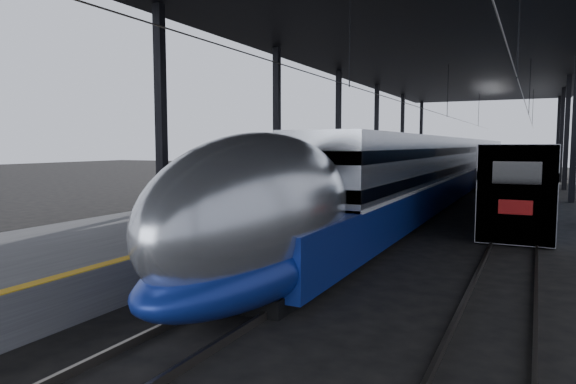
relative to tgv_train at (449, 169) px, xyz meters
The scene contains 8 objects.
ground 26.79m from the tgv_train, 94.29° to the right, with size 160.00×160.00×0.00m, color black.
platform 8.74m from the tgv_train, 129.60° to the right, with size 6.00×80.00×1.00m, color #4C4C4F.
yellow_strip 7.23m from the tgv_train, 112.10° to the right, with size 0.30×80.00×0.01m, color gold.
rails 7.33m from the tgv_train, 69.39° to the right, with size 6.52×80.00×0.16m.
canopy 9.83m from the tgv_train, 90.86° to the right, with size 18.00×75.00×9.47m.
tgv_train is the anchor object (origin of this frame).
second_train 10.12m from the tgv_train, 60.40° to the left, with size 2.61×56.05×3.59m.
child 27.04m from the tgv_train, 98.33° to the right, with size 0.37×0.25×1.03m, color #55351C.
Camera 1 is at (7.63, -11.13, 3.58)m, focal length 32.00 mm.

